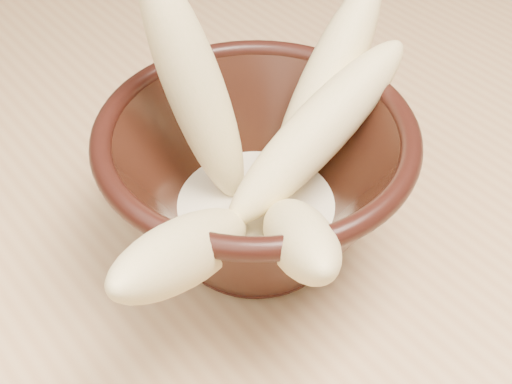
# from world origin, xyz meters

# --- Properties ---
(table) EXTENTS (1.20, 0.80, 0.75)m
(table) POSITION_xyz_m (0.00, 0.00, 0.67)
(table) COLOR tan
(table) RESTS_ON ground
(bowl) EXTENTS (0.19, 0.19, 0.10)m
(bowl) POSITION_xyz_m (-0.03, -0.08, 0.81)
(bowl) COLOR black
(bowl) RESTS_ON table
(milk_puddle) EXTENTS (0.11, 0.11, 0.01)m
(milk_puddle) POSITION_xyz_m (-0.03, -0.08, 0.78)
(milk_puddle) COLOR beige
(milk_puddle) RESTS_ON bowl
(banana_upright) EXTENTS (0.06, 0.10, 0.16)m
(banana_upright) POSITION_xyz_m (-0.04, -0.04, 0.86)
(banana_upright) COLOR #DCCD82
(banana_upright) RESTS_ON bowl
(banana_left) EXTENTS (0.15, 0.12, 0.13)m
(banana_left) POSITION_xyz_m (-0.11, -0.12, 0.84)
(banana_left) COLOR #DCCD82
(banana_left) RESTS_ON bowl
(banana_right) EXTENTS (0.15, 0.08, 0.13)m
(banana_right) POSITION_xyz_m (0.04, -0.06, 0.84)
(banana_right) COLOR #DCCD82
(banana_right) RESTS_ON bowl
(banana_across) EXTENTS (0.16, 0.05, 0.09)m
(banana_across) POSITION_xyz_m (0.01, -0.09, 0.84)
(banana_across) COLOR #DCCD82
(banana_across) RESTS_ON bowl
(banana_front) EXTENTS (0.10, 0.13, 0.11)m
(banana_front) POSITION_xyz_m (-0.05, -0.14, 0.83)
(banana_front) COLOR #DCCD82
(banana_front) RESTS_ON bowl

